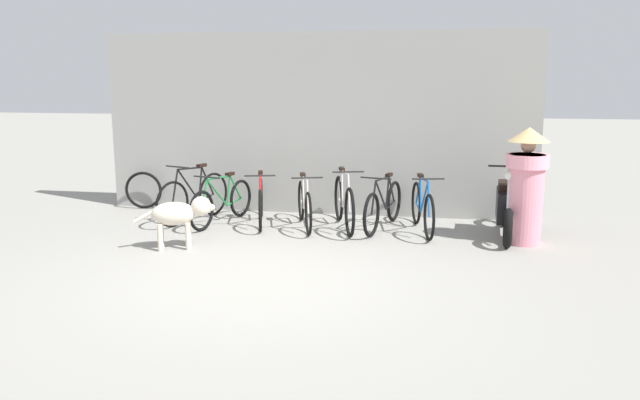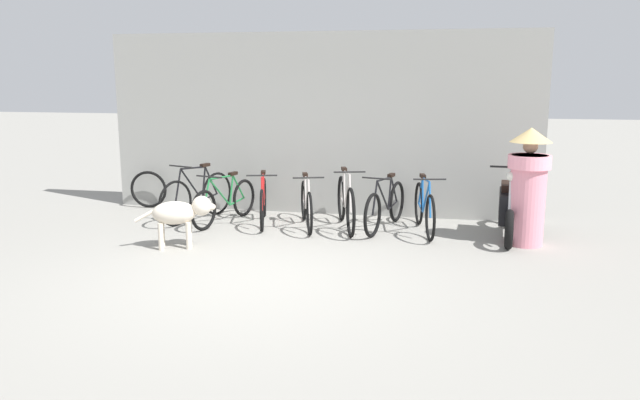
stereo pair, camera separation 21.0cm
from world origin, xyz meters
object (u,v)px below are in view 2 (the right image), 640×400
Objects in this scene: bicycle_3 at (306,205)px; person_in_robes at (528,184)px; bicycle_5 at (385,206)px; stray_dog at (181,213)px; motorcycle at (509,208)px; bicycle_4 at (346,204)px; bicycle_6 at (424,209)px; bicycle_2 at (263,202)px; bicycle_0 at (197,197)px; bicycle_1 at (225,202)px; spare_tire_left at (149,189)px.

person_in_robes is at bearing 65.26° from bicycle_3.
stray_dog is at bearing -44.42° from bicycle_5.
bicycle_5 is at bearing -43.76° from person_in_robes.
bicycle_5 is 1.78m from motorcycle.
bicycle_4 is 1.17m from bicycle_6.
bicycle_4 reaches higher than bicycle_2.
bicycle_2 is 2.49m from bicycle_6.
stray_dog is at bearing -37.41° from bicycle_2.
stray_dog is (0.44, -1.60, 0.10)m from bicycle_0.
bicycle_1 is at bearing -109.37° from bicycle_3.
bicycle_0 is 2.46× the size of spare_tire_left.
stray_dog is at bearing -75.92° from bicycle_6.
person_in_robes is at bearing 32.53° from motorcycle.
bicycle_3 is at bearing 102.99° from bicycle_1.
bicycle_1 is 2.51m from bicycle_5.
spare_tire_left is at bearing -119.43° from bicycle_4.
bicycle_4 reaches higher than bicycle_3.
bicycle_4 is at bearing -87.55° from motorcycle.
motorcycle is (2.96, -0.01, 0.08)m from bicycle_3.
stray_dog is (-1.98, -1.53, 0.10)m from bicycle_4.
bicycle_2 is 0.73m from bicycle_3.
stray_dog is at bearing -67.24° from motorcycle.
bicycle_1 is 0.61m from bicycle_2.
bicycle_0 is at bearing -34.90° from person_in_robes.
bicycle_1 is at bearing 99.23° from bicycle_0.
bicycle_3 reaches higher than bicycle_1.
bicycle_3 is (1.32, -0.03, 0.02)m from bicycle_1.
bicycle_3 is at bearing 26.98° from stray_dog.
bicycle_6 is at bearing 5.86° from stray_dog.
stray_dog is (-3.15, -1.53, 0.12)m from bicycle_6.
stray_dog is (-0.66, -1.58, 0.13)m from bicycle_2.
bicycle_2 is at bearing -18.04° from spare_tire_left.
bicycle_3 is (0.72, -0.11, 0.00)m from bicycle_2.
bicycle_5 is at bearing 12.22° from stray_dog.
motorcycle is at bearing 103.74° from bicycle_1.
bicycle_2 is 1.57× the size of stray_dog.
bicycle_4 is at bearing 73.19° from bicycle_2.
motorcycle is at bearing 71.40° from bicycle_4.
bicycle_2 is 1.01× the size of person_in_robes.
bicycle_4 is 1.01× the size of bicycle_5.
bicycle_0 is 4.78m from motorcycle.
bicycle_0 reaches higher than stray_dog.
bicycle_4 is 1.66× the size of stray_dog.
bicycle_5 is at bearing 109.71° from bicycle_0.
bicycle_2 is 0.87× the size of motorcycle.
bicycle_4 is at bearing -38.75° from person_in_robes.
bicycle_3 is 1.77m from bicycle_6.
person_in_robes is at bearing 61.55° from bicycle_6.
motorcycle is at bearing 71.70° from bicycle_3.
bicycle_1 is at bearing -106.13° from bicycle_4.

